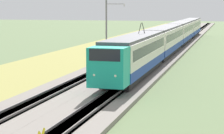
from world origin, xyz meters
TOP-DOWN VIEW (x-y plane):
  - ballast_main at (50.00, 0.00)m, footprint 240.00×4.40m
  - ballast_adjacent at (50.00, -4.41)m, footprint 240.00×4.40m
  - track_main at (50.00, 0.00)m, footprint 240.00×1.57m
  - track_adjacent at (50.00, -4.41)m, footprint 240.00×1.57m
  - grass_verge at (50.00, 5.73)m, footprint 240.00×13.79m
  - passenger_train at (58.09, -4.41)m, footprint 78.43×2.87m
  - catenary_mast_mid at (44.59, 2.82)m, footprint 0.22×2.56m

SIDE VIEW (x-z plane):
  - grass_verge at x=50.00m, z-range 0.00..0.12m
  - ballast_main at x=50.00m, z-range 0.00..0.30m
  - ballast_adjacent at x=50.00m, z-range 0.00..0.30m
  - track_main at x=50.00m, z-range -0.07..0.38m
  - track_adjacent at x=50.00m, z-range -0.07..0.38m
  - passenger_train at x=58.09m, z-range -0.15..5.07m
  - catenary_mast_mid at x=44.59m, z-range 0.14..8.19m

